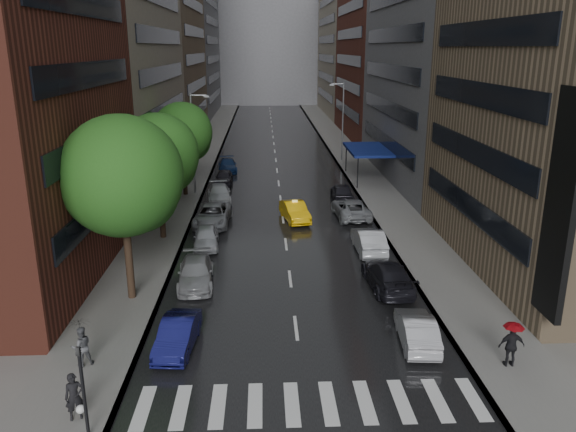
# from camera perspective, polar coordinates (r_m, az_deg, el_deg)

# --- Properties ---
(ground) EXTENTS (220.00, 220.00, 0.00)m
(ground) POSITION_cam_1_polar(r_m,az_deg,el_deg) (24.15, 1.38, -15.77)
(ground) COLOR gray
(ground) RESTS_ON ground
(road) EXTENTS (14.00, 140.00, 0.01)m
(road) POSITION_cam_1_polar(r_m,az_deg,el_deg) (71.51, -1.32, 6.32)
(road) COLOR black
(road) RESTS_ON ground
(sidewalk_left) EXTENTS (4.00, 140.00, 0.15)m
(sidewalk_left) POSITION_cam_1_polar(r_m,az_deg,el_deg) (71.88, -8.55, 6.25)
(sidewalk_left) COLOR gray
(sidewalk_left) RESTS_ON ground
(sidewalk_right) EXTENTS (4.00, 140.00, 0.15)m
(sidewalk_right) POSITION_cam_1_polar(r_m,az_deg,el_deg) (72.24, 5.88, 6.40)
(sidewalk_right) COLOR gray
(sidewalk_right) RESTS_ON ground
(crosswalk) EXTENTS (13.15, 2.80, 0.01)m
(crosswalk) POSITION_cam_1_polar(r_m,az_deg,el_deg) (22.51, 2.28, -18.47)
(crosswalk) COLOR silver
(crosswalk) RESTS_ON ground
(buildings_left) EXTENTS (8.00, 108.00, 38.00)m
(buildings_left) POSITION_cam_1_polar(r_m,az_deg,el_deg) (80.30, -12.91, 18.53)
(buildings_left) COLOR maroon
(buildings_left) RESTS_ON ground
(buildings_right) EXTENTS (8.05, 109.10, 36.00)m
(buildings_right) POSITION_cam_1_polar(r_m,az_deg,el_deg) (78.77, 10.04, 18.04)
(buildings_right) COLOR #937A5B
(buildings_right) RESTS_ON ground
(building_far) EXTENTS (40.00, 14.00, 32.00)m
(building_far) POSITION_cam_1_polar(r_m,az_deg,el_deg) (138.34, -2.01, 18.03)
(building_far) COLOR slate
(building_far) RESTS_ON ground
(tree_near) EXTENTS (6.21, 6.21, 9.90)m
(tree_near) POSITION_cam_1_polar(r_m,az_deg,el_deg) (29.44, -16.54, 3.89)
(tree_near) COLOR #382619
(tree_near) RESTS_ON ground
(tree_mid) EXTENTS (5.55, 5.55, 8.85)m
(tree_mid) POSITION_cam_1_polar(r_m,az_deg,el_deg) (39.10, -13.08, 6.13)
(tree_mid) COLOR #382619
(tree_mid) RESTS_ON ground
(tree_far) EXTENTS (5.30, 5.30, 8.45)m
(tree_far) POSITION_cam_1_polar(r_m,az_deg,el_deg) (50.82, -10.69, 8.35)
(tree_far) COLOR #382619
(tree_far) RESTS_ON ground
(taxi) EXTENTS (2.41, 4.72, 1.48)m
(taxi) POSITION_cam_1_polar(r_m,az_deg,el_deg) (43.64, 0.70, 0.48)
(taxi) COLOR #F5B50C
(taxi) RESTS_ON ground
(parked_cars_left) EXTENTS (2.81, 42.05, 1.53)m
(parked_cars_left) POSITION_cam_1_polar(r_m,az_deg,el_deg) (44.20, -7.54, 0.51)
(parked_cars_left) COLOR #111250
(parked_cars_left) RESTS_ON ground
(parked_cars_right) EXTENTS (2.77, 29.52, 1.58)m
(parked_cars_right) POSITION_cam_1_polar(r_m,az_deg,el_deg) (38.75, 7.81, -1.78)
(parked_cars_right) COLOR #ADACB2
(parked_cars_right) RESTS_ON ground
(ped_bag_walker) EXTENTS (0.78, 0.65, 1.81)m
(ped_bag_walker) POSITION_cam_1_polar(r_m,az_deg,el_deg) (22.35, -20.86, -16.84)
(ped_bag_walker) COLOR black
(ped_bag_walker) RESTS_ON sidewalk_left
(ped_black_umbrella) EXTENTS (1.06, 0.98, 2.09)m
(ped_black_umbrella) POSITION_cam_1_polar(r_m,az_deg,el_deg) (25.36, -20.32, -11.62)
(ped_black_umbrella) COLOR #4F5055
(ped_black_umbrella) RESTS_ON sidewalk_left
(ped_red_umbrella) EXTENTS (1.09, 0.82, 2.01)m
(ped_red_umbrella) POSITION_cam_1_polar(r_m,az_deg,el_deg) (25.59, 21.82, -11.65)
(ped_red_umbrella) COLOR black
(ped_red_umbrella) RESTS_ON sidewalk_right
(traffic_light) EXTENTS (0.18, 0.15, 3.45)m
(traffic_light) POSITION_cam_1_polar(r_m,az_deg,el_deg) (20.71, -20.15, -15.70)
(traffic_light) COLOR black
(traffic_light) RESTS_ON sidewalk_left
(street_lamp_left) EXTENTS (1.74, 0.22, 9.00)m
(street_lamp_left) POSITION_cam_1_polar(r_m,az_deg,el_deg) (51.34, -9.58, 7.48)
(street_lamp_left) COLOR gray
(street_lamp_left) RESTS_ON sidewalk_left
(street_lamp_right) EXTENTS (1.74, 0.22, 9.00)m
(street_lamp_right) POSITION_cam_1_polar(r_m,az_deg,el_deg) (66.44, 5.52, 9.71)
(street_lamp_right) COLOR gray
(street_lamp_right) RESTS_ON sidewalk_right
(awning) EXTENTS (4.00, 8.00, 3.12)m
(awning) POSITION_cam_1_polar(r_m,az_deg,el_deg) (57.14, 8.10, 6.69)
(awning) COLOR navy
(awning) RESTS_ON sidewalk_right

